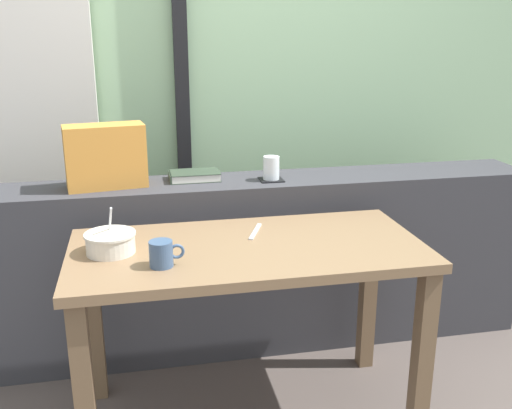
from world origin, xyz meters
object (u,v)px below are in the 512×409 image
breakfast_table (249,275)px  soup_bowl (111,243)px  coaster_square (271,180)px  juice_glass (271,169)px  closed_book (194,176)px  throw_pillow (105,156)px  ceramic_mug (162,254)px  fork_utensil (255,231)px

breakfast_table → soup_bowl: soup_bowl is taller
coaster_square → juice_glass: (0.00, 0.00, 0.05)m
closed_book → throw_pillow: 0.38m
juice_glass → ceramic_mug: (-0.50, -0.64, -0.10)m
juice_glass → soup_bowl: juice_glass is taller
ceramic_mug → fork_utensil: bearing=35.5°
juice_glass → closed_book: juice_glass is taller
fork_utensil → soup_bowl: bearing=-145.9°
closed_book → ceramic_mug: 0.74m
ceramic_mug → soup_bowl: bearing=137.0°
coaster_square → breakfast_table: bearing=-111.4°
soup_bowl → ceramic_mug: bearing=-43.0°
closed_book → soup_bowl: 0.66m
juice_glass → soup_bowl: (-0.67, -0.48, -0.11)m
soup_bowl → ceramic_mug: (0.16, -0.15, 0.01)m
breakfast_table → coaster_square: (0.20, 0.51, 0.21)m
throw_pillow → juice_glass: bearing=-2.7°
soup_bowl → throw_pillow: bearing=92.6°
breakfast_table → juice_glass: 0.61m
closed_book → ceramic_mug: size_ratio=1.95×
throw_pillow → fork_utensil: throw_pillow is taller
breakfast_table → fork_utensil: (0.05, 0.13, 0.12)m
coaster_square → closed_book: closed_book is taller
soup_bowl → closed_book: bearing=58.7°
closed_book → ceramic_mug: bearing=-103.9°
throw_pillow → fork_utensil: size_ratio=1.88×
breakfast_table → soup_bowl: bearing=176.7°
breakfast_table → ceramic_mug: 0.36m
closed_book → ceramic_mug: (-0.18, -0.71, -0.07)m
juice_glass → soup_bowl: size_ratio=0.58×
ceramic_mug → breakfast_table: bearing=22.5°
throw_pillow → soup_bowl: 0.55m
breakfast_table → fork_utensil: 0.18m
breakfast_table → coaster_square: bearing=68.6°
breakfast_table → ceramic_mug: size_ratio=10.92×
throw_pillow → soup_bowl: size_ratio=1.86×
breakfast_table → throw_pillow: (-0.49, 0.54, 0.34)m
soup_bowl → breakfast_table: bearing=-3.3°
breakfast_table → coaster_square: size_ratio=12.34×
fork_utensil → throw_pillow: bearing=165.7°
fork_utensil → juice_glass: bearing=91.8°
breakfast_table → closed_book: closed_book is taller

